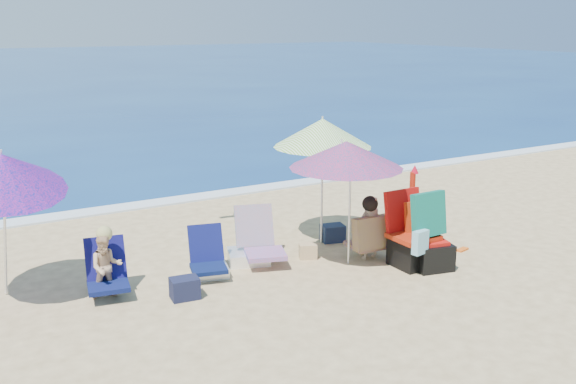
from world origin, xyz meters
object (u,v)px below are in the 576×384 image
umbrella_striped (323,133)px  furled_umbrella (412,198)px  umbrella_turquoise (346,155)px  person_center (371,229)px  camp_chair_right (415,239)px  person_left (106,266)px  chair_rainbow (253,248)px  camp_chair_left (430,249)px  chair_navy (208,263)px  umbrella_blue (3,171)px

umbrella_striped → furled_umbrella: bearing=-22.1°
umbrella_turquoise → person_center: umbrella_turquoise is taller
umbrella_striped → camp_chair_right: bearing=-69.0°
furled_umbrella → person_left: 5.01m
camp_chair_right → furled_umbrella: bearing=52.4°
chair_rainbow → camp_chair_right: camp_chair_right is taller
chair_rainbow → camp_chair_left: size_ratio=1.07×
umbrella_striped → chair_navy: bearing=-169.0°
umbrella_striped → umbrella_blue: bearing=-179.6°
chair_rainbow → person_left: bearing=-175.3°
umbrella_turquoise → furled_umbrella: size_ratio=1.57×
camp_chair_left → camp_chair_right: camp_chair_right is taller
person_center → chair_rainbow: bearing=154.5°
umbrella_blue → person_center: 5.15m
person_center → umbrella_blue: bearing=168.5°
chair_navy → chair_rainbow: 0.81m
furled_umbrella → person_center: (-1.18, -0.46, -0.21)m
camp_chair_left → umbrella_blue: bearing=162.5°
umbrella_blue → chair_navy: 2.96m
camp_chair_right → chair_rainbow: bearing=146.3°
chair_navy → camp_chair_right: (2.78, -1.17, 0.24)m
chair_rainbow → umbrella_turquoise: bearing=-32.5°
chair_navy → chair_rainbow: chair_rainbow is taller
umbrella_blue → umbrella_striped: bearing=0.4°
umbrella_blue → furled_umbrella: 6.18m
furled_umbrella → camp_chair_right: 1.32m
umbrella_blue → person_center: umbrella_blue is taller
furled_umbrella → camp_chair_left: furled_umbrella is taller
chair_rainbow → camp_chair_left: 2.60m
umbrella_turquoise → umbrella_blue: 4.54m
umbrella_striped → camp_chair_left: size_ratio=2.17×
chair_navy → chair_rainbow: size_ratio=0.77×
chair_navy → camp_chair_right: bearing=-22.8°
umbrella_turquoise → person_center: 1.26m
furled_umbrella → umbrella_turquoise: bearing=-165.3°
camp_chair_left → camp_chair_right: (-0.15, 0.15, 0.14)m
camp_chair_left → furled_umbrella: bearing=61.5°
umbrella_striped → chair_navy: size_ratio=2.66×
camp_chair_right → camp_chair_left: bearing=-46.3°
chair_rainbow → camp_chair_right: 2.40m
umbrella_turquoise → umbrella_blue: (-4.43, 0.96, 0.07)m
camp_chair_left → person_left: same height
umbrella_blue → furled_umbrella: size_ratio=1.69×
furled_umbrella → camp_chair_left: (-0.64, -1.18, -0.40)m
umbrella_striped → person_center: umbrella_striped is taller
person_center → person_left: size_ratio=1.04×
umbrella_striped → furled_umbrella: (1.40, -0.57, -1.12)m
furled_umbrella → camp_chair_left: bearing=-118.5°
umbrella_striped → furled_umbrella: umbrella_striped is taller
camp_chair_left → person_left: size_ratio=1.00×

